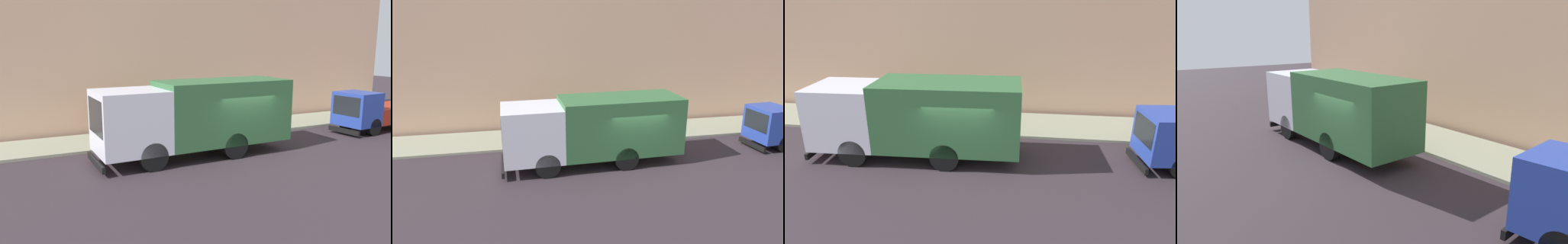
% 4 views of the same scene
% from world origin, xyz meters
% --- Properties ---
extents(ground, '(80.00, 80.00, 0.00)m').
position_xyz_m(ground, '(0.00, 0.00, 0.00)').
color(ground, '#32282E').
extents(sidewalk, '(3.24, 30.00, 0.12)m').
position_xyz_m(sidewalk, '(4.62, 0.00, 0.06)').
color(sidewalk, gray).
rests_on(sidewalk, ground).
extents(building_facade, '(0.50, 30.00, 10.04)m').
position_xyz_m(building_facade, '(6.74, 0.00, 5.02)').
color(building_facade, tan).
rests_on(building_facade, ground).
extents(large_utility_truck, '(2.66, 8.21, 3.10)m').
position_xyz_m(large_utility_truck, '(0.72, 1.81, 1.75)').
color(large_utility_truck, silver).
rests_on(large_utility_truck, ground).
extents(small_flatbed_truck, '(2.39, 5.48, 2.15)m').
position_xyz_m(small_flatbed_truck, '(1.09, -8.80, 1.03)').
color(small_flatbed_truck, '#2641A7').
rests_on(small_flatbed_truck, ground).
extents(pedestrian_walking, '(0.47, 0.47, 1.70)m').
position_xyz_m(pedestrian_walking, '(5.55, 4.83, 1.03)').
color(pedestrian_walking, '#423F4F').
rests_on(pedestrian_walking, sidewalk).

